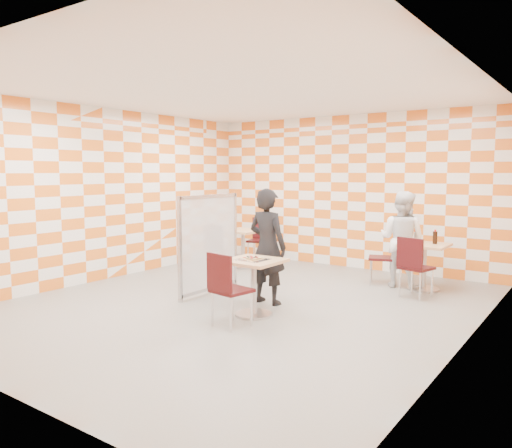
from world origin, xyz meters
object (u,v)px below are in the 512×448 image
Objects in this scene: partition at (209,243)px; soda_bottle at (435,237)px; chair_second_front at (413,262)px; chair_empty_near at (217,245)px; empty_table at (243,242)px; second_table at (424,259)px; main_table at (254,278)px; chair_second_side at (388,253)px; chair_empty_far at (260,236)px; man_dark at (267,246)px; sport_bottle at (416,236)px; man_white at (402,239)px; chair_main_front at (226,284)px.

partition is 6.74× the size of soda_bottle.
chair_second_front is at bearing -98.63° from soda_bottle.
partition is 3.60m from soda_bottle.
chair_second_front is 0.79m from soda_bottle.
empty_table is at bearing 89.39° from chair_empty_near.
chair_empty_near reaches higher than second_table.
main_table is 0.81× the size of chair_second_side.
soda_bottle is at bearing 81.37° from chair_second_front.
man_dark is at bearing -53.52° from chair_empty_far.
sport_bottle is at bearing -119.11° from man_dark.
chair_empty_far is at bearing 123.48° from main_table.
chair_second_side is (-0.64, 0.65, 0.00)m from chair_second_front.
empty_table is at bearing -82.65° from chair_empty_far.
chair_empty_far is 0.56× the size of man_dark.
man_dark is (-0.19, 0.62, 0.32)m from main_table.
man_white reaches higher than soda_bottle.
chair_empty_near is 4.62× the size of sport_bottle.
chair_empty_far is at bearing 161.33° from chair_second_front.
chair_second_side reaches higher than empty_table.
main_table is 2.88m from chair_second_side.
second_table is at bearing 92.39° from chair_second_front.
soda_bottle is at bearing 15.51° from chair_empty_near.
chair_main_front is 3.48m from chair_second_side.
chair_second_front is 0.56× the size of man_dark.
main_table is 3.26× the size of soda_bottle.
partition is (0.95, -2.77, 0.25)m from chair_empty_far.
partition is at bearing -133.13° from chair_second_side.
chair_main_front is 1.30m from man_dark.
main_table is at bearing -117.05° from second_table.
chair_second_side reaches higher than main_table.
soda_bottle is at bearing -168.48° from man_white.
soda_bottle is (2.80, 2.26, 0.06)m from partition.
chair_empty_far is at bearing 97.35° from empty_table.
chair_empty_far is at bearing 172.20° from soda_bottle.
empty_table is 0.45× the size of man_dark.
man_dark is at bearing -114.62° from chair_second_side.
chair_empty_near is (-2.17, 2.45, 0.00)m from chair_main_front.
sport_bottle is (3.33, 1.09, 0.29)m from chair_empty_near.
chair_main_front is at bearing -113.37° from soda_bottle.
second_table is 3.67m from chair_empty_far.
partition is at bearing -140.78° from second_table.
main_table is 0.48× the size of partition.
chair_main_front and chair_empty_near have the same top height.
chair_empty_far reaches higher than empty_table.
chair_main_front is 3.55m from man_white.
sport_bottle is (1.40, 2.29, 0.01)m from man_dark.
empty_table is 3.89m from chair_main_front.
empty_table is at bearing 123.68° from chair_main_front.
chair_main_front and chair_empty_far have the same top height.
chair_empty_far is 4.62× the size of sport_bottle.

